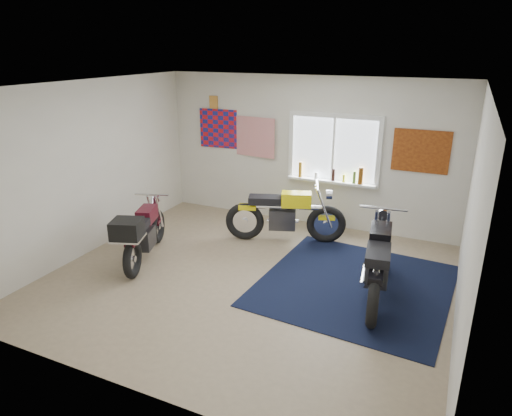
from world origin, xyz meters
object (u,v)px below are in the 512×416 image
at_px(yellow_triumph, 285,216).
at_px(maroon_tourer, 142,233).
at_px(navy_rug, 355,285).
at_px(black_chrome_bike, 377,264).

bearing_deg(yellow_triumph, maroon_tourer, -154.09).
height_order(navy_rug, black_chrome_bike, black_chrome_bike).
height_order(navy_rug, maroon_tourer, maroon_tourer).
bearing_deg(navy_rug, maroon_tourer, -168.60).
relative_size(black_chrome_bike, maroon_tourer, 1.18).
xyz_separation_m(navy_rug, black_chrome_bike, (0.30, -0.16, 0.47)).
xyz_separation_m(yellow_triumph, black_chrome_bike, (1.77, -1.21, 0.02)).
relative_size(yellow_triumph, maroon_tourer, 1.11).
distance_m(navy_rug, maroon_tourer, 3.24).
xyz_separation_m(navy_rug, yellow_triumph, (-1.47, 1.05, 0.45)).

